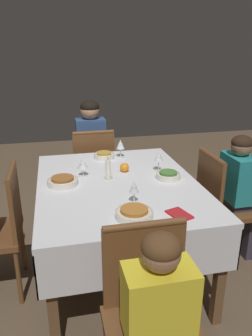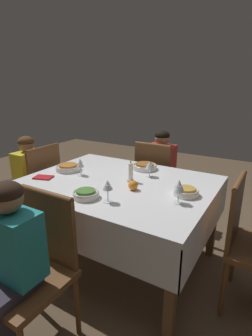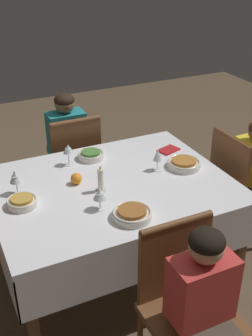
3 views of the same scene
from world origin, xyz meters
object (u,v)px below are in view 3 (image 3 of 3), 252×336
(person_child_red, at_px, (207,319))
(wine_glass_east, at_px, (15,177))
(wine_glass_south, at_px, (68,150))
(orange_fruit, at_px, (76,179))
(napkin_red_folded, at_px, (169,150))
(chair_west, at_px, (240,184))
(bowl_south, at_px, (91,155))
(chair_south, at_px, (72,160))
(bowl_north, at_px, (132,214))
(wine_glass_north, at_px, (100,194))
(candle_centerpiece, at_px, (101,182))
(bowl_west, at_px, (184,163))
(bowl_east, at_px, (22,202))
(dining_table, at_px, (111,195))
(wine_glass_west, at_px, (158,156))
(chair_north, at_px, (186,301))
(person_child_teal, at_px, (65,145))

(person_child_red, xyz_separation_m, wine_glass_east, (0.59, -1.16, 0.31))
(person_child_red, relative_size, wine_glass_south, 6.75)
(orange_fruit, relative_size, napkin_red_folded, 0.41)
(chair_west, bearing_deg, bowl_south, 66.89)
(chair_south, distance_m, person_child_red, 1.88)
(bowl_north, xyz_separation_m, napkin_red_folded, (-0.62, -0.65, -0.02))
(wine_glass_north, xyz_separation_m, candle_centerpiece, (-0.08, -0.18, -0.03))
(bowl_west, bearing_deg, bowl_east, 0.13)
(dining_table, bearing_deg, wine_glass_west, -174.33)
(chair_north, bearing_deg, chair_west, 39.21)
(wine_glass_north, xyz_separation_m, napkin_red_folded, (-0.74, -0.49, -0.09))
(dining_table, distance_m, orange_fruit, 0.25)
(chair_north, distance_m, wine_glass_north, 0.73)
(orange_fruit, bearing_deg, chair_north, 103.68)
(wine_glass_west, bearing_deg, bowl_east, 2.86)
(chair_south, bearing_deg, orange_fruit, 73.89)
(chair_west, bearing_deg, candle_centerpiece, 90.35)
(chair_west, distance_m, wine_glass_north, 1.25)
(bowl_south, bearing_deg, wine_glass_east, 23.30)
(chair_north, height_order, candle_centerpiece, same)
(bowl_south, height_order, wine_glass_south, wine_glass_south)
(person_child_red, height_order, person_child_teal, person_child_teal)
(chair_south, height_order, bowl_east, chair_south)
(wine_glass_north, distance_m, orange_fruit, 0.34)
(wine_glass_east, distance_m, wine_glass_north, 0.54)
(orange_fruit, bearing_deg, chair_south, -106.11)
(chair_north, bearing_deg, person_child_teal, 90.36)
(bowl_south, bearing_deg, person_child_teal, -90.84)
(candle_centerpiece, distance_m, napkin_red_folded, 0.73)
(bowl_south, relative_size, orange_fruit, 2.55)
(candle_centerpiece, bearing_deg, wine_glass_east, -22.13)
(chair_north, height_order, bowl_north, chair_north)
(person_child_teal, xyz_separation_m, bowl_north, (0.07, 1.42, 0.20))
(chair_north, relative_size, wine_glass_south, 6.11)
(person_child_teal, height_order, wine_glass_west, person_child_teal)
(bowl_east, xyz_separation_m, orange_fruit, (-0.37, -0.11, 0.01))
(chair_west, xyz_separation_m, bowl_north, (1.07, 0.35, 0.27))
(candle_centerpiece, bearing_deg, wine_glass_west, -168.63)
(chair_south, relative_size, bowl_north, 4.17)
(chair_north, bearing_deg, wine_glass_north, 108.30)
(dining_table, relative_size, bowl_east, 8.40)
(wine_glass_north, bearing_deg, bowl_south, -106.55)
(person_child_red, distance_m, napkin_red_folded, 1.40)
(chair_south, height_order, wine_glass_east, chair_south)
(bowl_west, xyz_separation_m, candle_centerpiece, (0.63, 0.05, 0.04))
(dining_table, distance_m, napkin_red_folded, 0.63)
(orange_fruit, bearing_deg, wine_glass_west, 173.82)
(chair_north, relative_size, bowl_east, 5.24)
(chair_north, xyz_separation_m, wine_glass_south, (0.19, -1.21, 0.35))
(bowl_south, distance_m, bowl_west, 0.65)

